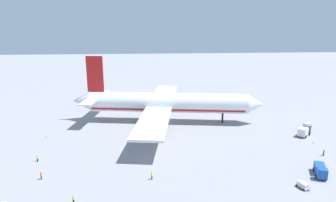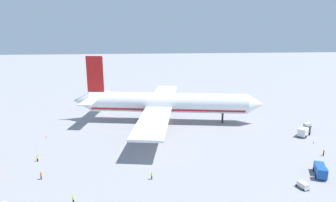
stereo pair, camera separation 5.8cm
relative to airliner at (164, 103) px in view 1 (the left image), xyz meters
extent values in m
plane|color=gray|center=(1.17, -0.16, -6.94)|extent=(600.00, 600.00, 0.00)
cylinder|color=white|center=(1.17, -0.16, 0.19)|extent=(56.54, 16.61, 7.00)
cone|color=white|center=(31.59, -5.50, 0.19)|extent=(6.70, 7.72, 6.86)
cone|color=white|center=(-29.94, 5.31, 0.19)|extent=(8.04, 7.76, 6.65)
cube|color=red|center=(-24.52, 4.36, 10.13)|extent=(6.00, 1.53, 12.87)
cube|color=white|center=(-23.92, 10.65, 1.59)|extent=(6.15, 11.11, 0.36)
cube|color=white|center=(-26.10, -1.76, 1.59)|extent=(6.15, 11.11, 0.36)
cube|color=white|center=(1.71, 19.16, -0.86)|extent=(14.27, 32.33, 0.70)
cylinder|color=slate|center=(1.89, 14.37, -2.94)|extent=(5.41, 4.26, 3.46)
cube|color=white|center=(-4.90, -18.50, -0.86)|extent=(14.27, 32.33, 0.70)
cylinder|color=slate|center=(-3.11, -14.06, -3.21)|extent=(5.18, 4.73, 4.00)
cylinder|color=black|center=(20.54, -3.56, -5.12)|extent=(0.70, 0.70, 3.63)
cylinder|color=black|center=(-0.64, 5.75, -5.12)|extent=(0.70, 0.70, 3.63)
cylinder|color=black|center=(-2.55, -5.08, -5.12)|extent=(0.70, 0.70, 3.63)
cube|color=red|center=(1.17, -0.16, -1.73)|extent=(54.26, 15.88, 0.50)
cube|color=#194CA5|center=(31.32, -45.23, -5.39)|extent=(2.65, 2.48, 2.19)
cube|color=#194CA5|center=(32.63, -42.34, -5.59)|extent=(3.43, 4.20, 1.80)
cube|color=black|center=(31.06, -45.80, -4.85)|extent=(1.65, 0.81, 0.96)
cylinder|color=black|center=(32.35, -45.51, -6.49)|extent=(0.65, 0.94, 0.90)
cylinder|color=black|center=(30.43, -44.64, -6.49)|extent=(0.65, 0.94, 0.90)
cylinder|color=black|center=(33.91, -42.08, -6.49)|extent=(0.65, 0.94, 0.90)
cylinder|color=black|center=(31.99, -41.21, -6.49)|extent=(0.65, 0.94, 0.90)
cube|color=black|center=(43.95, -17.53, -5.48)|extent=(2.74, 2.79, 2.01)
cube|color=silver|center=(41.71, -19.53, -5.32)|extent=(4.07, 3.97, 2.32)
cube|color=black|center=(44.38, -17.14, -4.98)|extent=(1.32, 1.47, 0.88)
cylinder|color=black|center=(43.07, -16.80, -6.49)|extent=(0.87, 0.82, 0.90)
cylinder|color=black|center=(44.57, -18.48, -6.49)|extent=(0.87, 0.82, 0.90)
cylinder|color=black|center=(40.42, -19.16, -6.49)|extent=(0.87, 0.82, 0.90)
cylinder|color=black|center=(41.92, -20.85, -6.49)|extent=(0.87, 0.82, 0.90)
cube|color=gray|center=(25.25, -48.18, -6.66)|extent=(2.06, 2.89, 0.15)
cylinder|color=#333338|center=(25.69, -49.72, -6.66)|extent=(0.24, 0.60, 0.08)
cube|color=silver|center=(25.25, -48.18, -6.12)|extent=(1.81, 2.45, 0.93)
cylinder|color=black|center=(26.19, -48.94, -6.74)|extent=(0.23, 0.42, 0.40)
cylinder|color=black|center=(24.85, -49.33, -6.74)|extent=(0.23, 0.42, 0.40)
cylinder|color=black|center=(25.65, -47.04, -6.74)|extent=(0.23, 0.42, 0.40)
cylinder|color=black|center=(24.30, -47.42, -6.74)|extent=(0.23, 0.42, 0.40)
cube|color=#595B60|center=(48.31, -10.82, -6.66)|extent=(3.13, 2.16, 0.15)
cylinder|color=#333338|center=(46.66, -11.32, -6.66)|extent=(0.60, 0.25, 0.08)
cube|color=silver|center=(48.31, -10.82, -6.08)|extent=(2.66, 1.90, 1.01)
cylinder|color=black|center=(47.47, -11.81, -6.74)|extent=(0.42, 0.23, 0.40)
cylinder|color=black|center=(47.07, -10.47, -6.74)|extent=(0.42, 0.23, 0.40)
cylinder|color=black|center=(49.55, -11.18, -6.74)|extent=(0.42, 0.23, 0.40)
cylinder|color=black|center=(49.14, -9.84, -6.74)|extent=(0.42, 0.23, 0.40)
cylinder|color=#3F3F47|center=(-31.02, -39.06, -6.50)|extent=(0.44, 0.44, 0.87)
cylinder|color=orange|center=(-31.02, -39.06, -5.74)|extent=(0.55, 0.55, 0.65)
sphere|color=#8C6647|center=(-31.02, -39.06, -5.29)|extent=(0.24, 0.24, 0.24)
cylinder|color=#3F3F47|center=(-6.40, -41.40, -6.51)|extent=(0.45, 0.45, 0.85)
cylinder|color=#B2F219|center=(-6.40, -41.40, -5.77)|extent=(0.56, 0.56, 0.64)
sphere|color=#8C6647|center=(-6.40, -41.40, -5.33)|extent=(0.23, 0.23, 0.23)
cylinder|color=black|center=(-21.82, -49.20, -6.51)|extent=(0.43, 0.43, 0.86)
cylinder|color=#B2F219|center=(-21.82, -49.20, -5.76)|extent=(0.53, 0.53, 0.64)
sphere|color=tan|center=(-21.82, -49.20, -5.32)|extent=(0.23, 0.23, 0.23)
cylinder|color=black|center=(-34.93, -29.56, -6.54)|extent=(0.45, 0.45, 0.80)
cylinder|color=yellow|center=(-34.93, -29.56, -5.84)|extent=(0.56, 0.56, 0.60)
sphere|color=#8C6647|center=(-34.93, -29.56, -5.44)|extent=(0.22, 0.22, 0.22)
cylinder|color=black|center=(39.46, -33.50, -6.50)|extent=(0.35, 0.35, 0.87)
cylinder|color=orange|center=(39.46, -33.50, -5.75)|extent=(0.44, 0.44, 0.65)
sphere|color=#8C6647|center=(39.46, -33.50, -5.30)|extent=(0.23, 0.23, 0.23)
cone|color=orange|center=(41.99, -24.95, -6.66)|extent=(0.36, 0.36, 0.55)
cone|color=orange|center=(-37.98, -12.65, -6.66)|extent=(0.36, 0.36, 0.55)
cone|color=orange|center=(-37.66, 18.26, -6.66)|extent=(0.36, 0.36, 0.55)
camera|label=1|loc=(-8.45, -100.07, 25.77)|focal=30.92mm
camera|label=2|loc=(-8.40, -100.08, 25.77)|focal=30.92mm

